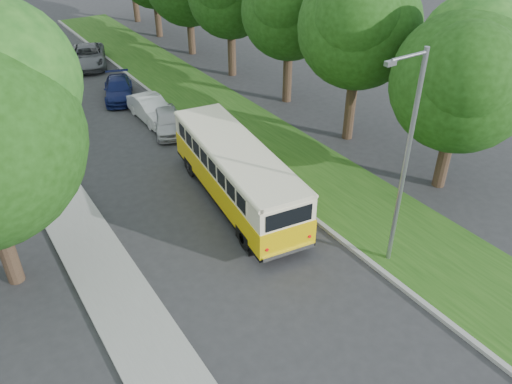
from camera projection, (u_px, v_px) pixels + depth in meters
ground at (255, 265)px, 18.40m from camera, size 120.00×120.00×0.00m
curb at (260, 177)px, 23.53m from camera, size 0.20×70.00×0.15m
grass_verge at (300, 164)px, 24.63m from camera, size 4.50×70.00×0.13m
sidewalk at (84, 238)px, 19.65m from camera, size 2.20×70.00×0.12m
lamppost_near at (405, 158)px, 16.22m from camera, size 1.71×0.16×8.00m
lamppost_far at (4, 62)px, 25.22m from camera, size 1.71×0.16×7.50m
warning_sign at (39, 133)px, 23.79m from camera, size 0.56×0.10×2.50m
vintage_bus at (236, 175)px, 21.19m from camera, size 3.59×9.54×2.76m
car_silver at (167, 121)px, 27.52m from camera, size 2.60×4.00×1.27m
car_white at (151, 109)px, 28.79m from camera, size 1.49×4.13×1.36m
car_blue at (119, 89)px, 31.55m from camera, size 3.05×4.61×1.24m
car_grey at (88, 56)px, 36.87m from camera, size 3.85×5.72×1.46m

